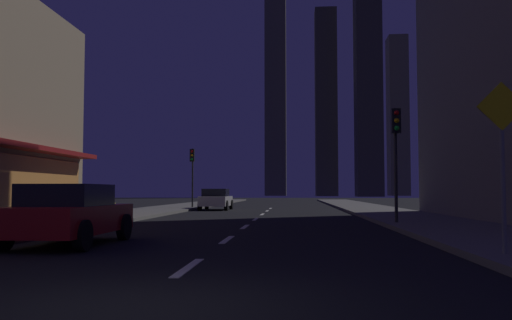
# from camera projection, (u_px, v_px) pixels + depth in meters

# --- Properties ---
(ground_plane) EXTENTS (78.00, 136.00, 0.10)m
(ground_plane) POSITION_uv_depth(u_px,v_px,m) (269.00, 210.00, 37.69)
(ground_plane) COLOR black
(sidewalk_right) EXTENTS (4.00, 76.00, 0.15)m
(sidewalk_right) POSITION_uv_depth(u_px,v_px,m) (370.00, 209.00, 37.20)
(sidewalk_right) COLOR #605E59
(sidewalk_right) RESTS_ON ground
(sidewalk_left) EXTENTS (4.00, 76.00, 0.15)m
(sidewalk_left) POSITION_uv_depth(u_px,v_px,m) (171.00, 208.00, 38.20)
(sidewalk_left) COLOR #605E59
(sidewalk_left) RESTS_ON ground
(lane_marking_center) EXTENTS (0.16, 38.60, 0.01)m
(lane_marking_center) POSITION_uv_depth(u_px,v_px,m) (251.00, 223.00, 21.96)
(lane_marking_center) COLOR silver
(lane_marking_center) RESTS_ON ground
(skyscraper_distant_tall) EXTENTS (6.09, 8.86, 74.92)m
(skyscraper_distant_tall) POSITION_uv_depth(u_px,v_px,m) (276.00, 69.00, 158.87)
(skyscraper_distant_tall) COLOR brown
(skyscraper_distant_tall) RESTS_ON ground
(skyscraper_distant_mid) EXTENTS (5.72, 6.22, 50.09)m
(skyscraper_distant_mid) POSITION_uv_depth(u_px,v_px,m) (326.00, 102.00, 143.66)
(skyscraper_distant_mid) COLOR #464234
(skyscraper_distant_mid) RESTS_ON ground
(skyscraper_distant_short) EXTENTS (6.16, 7.34, 55.69)m
(skyscraper_distant_short) POSITION_uv_depth(u_px,v_px,m) (368.00, 82.00, 131.26)
(skyscraper_distant_short) COLOR #3E3B2F
(skyscraper_distant_short) RESTS_ON ground
(skyscraper_distant_slender) EXTENTS (5.50, 6.84, 46.69)m
(skyscraper_distant_slender) POSITION_uv_depth(u_px,v_px,m) (398.00, 116.00, 157.24)
(skyscraper_distant_slender) COLOR #5F5A47
(skyscraper_distant_slender) RESTS_ON ground
(car_parked_near) EXTENTS (1.98, 4.24, 1.45)m
(car_parked_near) POSITION_uv_depth(u_px,v_px,m) (69.00, 214.00, 12.87)
(car_parked_near) COLOR #B21919
(car_parked_near) RESTS_ON ground
(car_parked_far) EXTENTS (1.98, 4.24, 1.45)m
(car_parked_far) POSITION_uv_depth(u_px,v_px,m) (216.00, 199.00, 36.97)
(car_parked_far) COLOR silver
(car_parked_far) RESTS_ON ground
(fire_hydrant_far_left) EXTENTS (0.42, 0.30, 0.65)m
(fire_hydrant_far_left) POSITION_uv_depth(u_px,v_px,m) (114.00, 211.00, 22.88)
(fire_hydrant_far_left) COLOR gold
(fire_hydrant_far_left) RESTS_ON sidewalk_left
(traffic_light_near_right) EXTENTS (0.32, 0.48, 4.20)m
(traffic_light_near_right) POSITION_uv_depth(u_px,v_px,m) (396.00, 139.00, 19.66)
(traffic_light_near_right) COLOR #2D2D2D
(traffic_light_near_right) RESTS_ON sidewalk_right
(traffic_light_far_left) EXTENTS (0.32, 0.48, 4.20)m
(traffic_light_far_left) POSITION_uv_depth(u_px,v_px,m) (192.00, 165.00, 38.45)
(traffic_light_far_left) COLOR #2D2D2D
(traffic_light_far_left) RESTS_ON sidewalk_left
(street_lamp_right) EXTENTS (1.96, 0.56, 6.58)m
(street_lamp_right) POSITION_uv_depth(u_px,v_px,m) (474.00, 2.00, 10.74)
(street_lamp_right) COLOR #38383D
(street_lamp_right) RESTS_ON sidewalk_right
(pedestrian_crossing_sign) EXTENTS (0.91, 0.08, 3.15)m
(pedestrian_crossing_sign) POSITION_uv_depth(u_px,v_px,m) (503.00, 151.00, 9.87)
(pedestrian_crossing_sign) COLOR slate
(pedestrian_crossing_sign) RESTS_ON sidewalk_right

